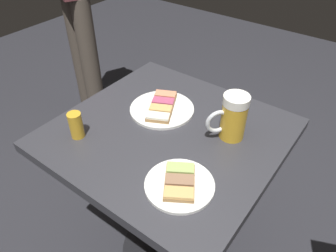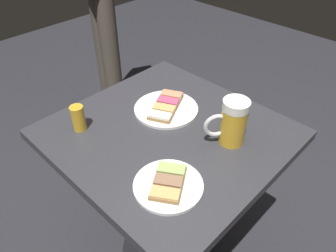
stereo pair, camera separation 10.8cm
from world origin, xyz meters
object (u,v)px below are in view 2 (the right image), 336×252
(beer_mug, at_px, (232,122))
(plate_far, at_px, (168,184))
(beer_glass_small, at_px, (78,118))
(plate_near, at_px, (166,108))

(beer_mug, bearing_deg, plate_far, -1.83)
(beer_glass_small, bearing_deg, beer_mug, 126.76)
(beer_mug, distance_m, beer_glass_small, 0.51)
(plate_near, distance_m, plate_far, 0.37)
(plate_far, xyz_separation_m, beer_mug, (-0.28, 0.01, 0.07))
(plate_near, distance_m, beer_glass_small, 0.32)
(plate_far, relative_size, beer_mug, 1.26)
(plate_far, height_order, beer_glass_small, beer_glass_small)
(beer_mug, relative_size, beer_glass_small, 1.73)
(plate_far, bearing_deg, beer_mug, 178.17)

